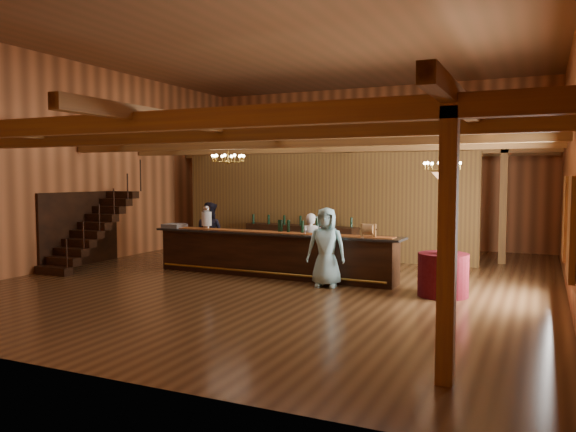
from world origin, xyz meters
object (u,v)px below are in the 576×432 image
at_px(staff_second, 209,234).
at_px(guest, 326,247).
at_px(tasting_bar, 272,254).
at_px(beverage_dispenser, 207,218).
at_px(floor_plant, 443,242).
at_px(backbar_shelf, 300,242).
at_px(pendant_lamp, 445,177).
at_px(bartender, 311,243).
at_px(chandelier_right, 442,166).
at_px(round_table, 443,275).
at_px(chandelier_left, 228,158).
at_px(raffle_drum, 368,229).

height_order(staff_second, guest, guest).
height_order(tasting_bar, beverage_dispenser, beverage_dispenser).
height_order(staff_second, floor_plant, staff_second).
height_order(backbar_shelf, guest, guest).
xyz_separation_m(pendant_lamp, guest, (-2.50, -0.06, -1.53)).
bearing_deg(bartender, backbar_shelf, -61.91).
height_order(backbar_shelf, chandelier_right, chandelier_right).
bearing_deg(round_table, backbar_shelf, 142.60).
bearing_deg(round_table, guest, -178.58).
height_order(chandelier_left, staff_second, chandelier_left).
bearing_deg(raffle_drum, guest, -145.22).
distance_m(raffle_drum, backbar_shelf, 4.33).
distance_m(staff_second, guest, 4.12).
xyz_separation_m(pendant_lamp, staff_second, (-6.38, 1.32, -1.54)).
height_order(tasting_bar, chandelier_left, chandelier_left).
xyz_separation_m(beverage_dispenser, raffle_drum, (4.38, -0.25, -0.11)).
relative_size(backbar_shelf, pendant_lamp, 3.92).
height_order(pendant_lamp, floor_plant, pendant_lamp).
bearing_deg(beverage_dispenser, backbar_shelf, 63.28).
distance_m(tasting_bar, pendant_lamp, 4.58).
bearing_deg(backbar_shelf, chandelier_left, -95.90).
bearing_deg(staff_second, backbar_shelf, -126.35).
bearing_deg(tasting_bar, chandelier_right, 10.99).
bearing_deg(chandelier_left, bartender, 24.46).
xyz_separation_m(bartender, guest, (0.95, -1.45, 0.12)).
bearing_deg(raffle_drum, floor_plant, 75.06).
height_order(raffle_drum, floor_plant, raffle_drum).
bearing_deg(chandelier_left, beverage_dispenser, 165.81).
height_order(tasting_bar, floor_plant, floor_plant).
bearing_deg(pendant_lamp, chandelier_right, 101.73).
height_order(round_table, bartender, bartender).
xyz_separation_m(tasting_bar, floor_plant, (3.45, 3.68, 0.06)).
xyz_separation_m(pendant_lamp, bartender, (-3.45, 1.39, -1.65)).
distance_m(chandelier_left, guest, 3.51).
height_order(round_table, chandelier_left, chandelier_left).
xyz_separation_m(tasting_bar, round_table, (4.14, -0.62, -0.11)).
distance_m(backbar_shelf, chandelier_right, 5.43).
bearing_deg(staff_second, floor_plant, -151.22).
relative_size(raffle_drum, chandelier_left, 0.43).
xyz_separation_m(beverage_dispenser, floor_plant, (5.39, 3.56, -0.76)).
height_order(round_table, staff_second, staff_second).
bearing_deg(chandelier_left, tasting_bar, 3.70).
distance_m(chandelier_right, bartender, 3.72).
bearing_deg(tasting_bar, bartender, 50.11).
xyz_separation_m(chandelier_right, floor_plant, (-0.43, 3.06, -2.05)).
relative_size(chandelier_right, pendant_lamp, 0.89).
bearing_deg(pendant_lamp, floor_plant, 99.11).
bearing_deg(guest, round_table, -8.24).
xyz_separation_m(chandelier_left, bartender, (1.86, 0.85, -2.12)).
height_order(beverage_dispenser, guest, guest).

